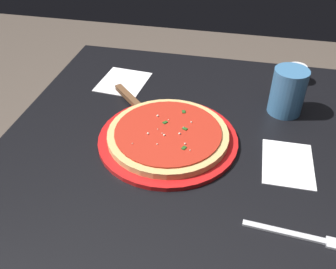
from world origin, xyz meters
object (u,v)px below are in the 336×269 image
pizza (168,134)px  napkin_folded_right (123,82)px  cup_small_sauce (296,74)px  pizza_server (136,104)px  serving_plate (168,139)px  cup_tall_drink (288,92)px  fork (300,236)px  napkin_loose_left (288,163)px

pizza → napkin_folded_right: size_ratio=1.91×
cup_small_sauce → pizza_server: bearing=-59.8°
serving_plate → cup_tall_drink: cup_tall_drink is taller
pizza → pizza_server: size_ratio=1.55×
pizza → cup_small_sauce: 0.48m
cup_tall_drink → fork: 0.42m
napkin_folded_right → pizza_server: bearing=30.7°
pizza_server → napkin_loose_left: bearing=71.0°
cup_tall_drink → cup_small_sauce: 0.18m
pizza → napkin_folded_right: 0.31m
pizza → serving_plate: bearing=-54.9°
serving_plate → napkin_folded_right: serving_plate is taller
cup_small_sauce → serving_plate: bearing=-40.7°
serving_plate → cup_small_sauce: bearing=139.3°
pizza_server → cup_small_sauce: size_ratio=3.30×
pizza_server → napkin_folded_right: (-0.13, -0.08, -0.02)m
pizza → pizza_server: 0.16m
serving_plate → cup_small_sauce: size_ratio=5.92×
pizza → cup_small_sauce: size_ratio=5.11×
serving_plate → pizza_server: (-0.11, -0.11, 0.01)m
cup_small_sauce → napkin_folded_right: (0.12, -0.50, -0.02)m
serving_plate → napkin_loose_left: size_ratio=2.20×
cup_small_sauce → fork: bearing=-1.5°
cup_small_sauce → cup_tall_drink: bearing=-11.8°
pizza_server → cup_tall_drink: size_ratio=1.51×
pizza_server → fork: bearing=50.8°
pizza → cup_tall_drink: (-0.19, 0.28, 0.04)m
pizza_server → fork: pizza_server is taller
napkin_folded_right → fork: fork is taller
cup_tall_drink → serving_plate: bearing=-55.4°
cup_small_sauce → pizza: bearing=-40.7°
serving_plate → cup_small_sauce: 0.48m
pizza_server → napkin_folded_right: 0.15m
serving_plate → cup_tall_drink: 0.34m
pizza → napkin_folded_right: (-0.25, -0.19, -0.02)m
napkin_folded_right → cup_tall_drink: bearing=83.1°
pizza → pizza_server: bearing=-135.2°
cup_tall_drink → napkin_folded_right: cup_tall_drink is taller
pizza_server → napkin_loose_left: (0.14, 0.39, -0.02)m
pizza → cup_small_sauce: cup_small_sauce is taller
serving_plate → napkin_folded_right: size_ratio=2.21×
pizza_server → cup_small_sauce: 0.49m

